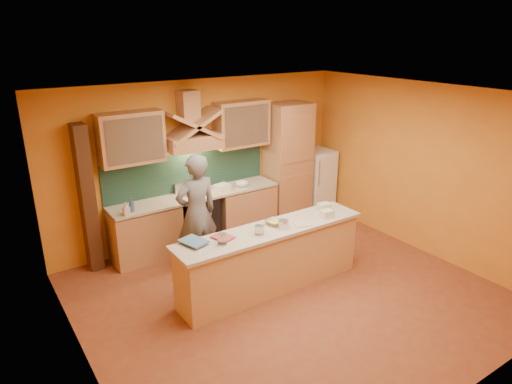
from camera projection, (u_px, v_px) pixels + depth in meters
floor at (288, 294)px, 6.51m from camera, size 5.50×5.00×0.01m
ceiling at (294, 96)px, 5.56m from camera, size 5.50×5.00×0.01m
wall_back at (203, 160)px, 7.99m from camera, size 5.50×0.02×2.80m
wall_front at (463, 286)px, 4.08m from camera, size 5.50×0.02×2.80m
wall_left at (76, 258)px, 4.59m from camera, size 0.02×5.00×2.80m
wall_right at (423, 169)px, 7.48m from camera, size 0.02×5.00×2.80m
base_cabinet_left at (146, 234)px, 7.42m from camera, size 1.10×0.60×0.86m
base_cabinet_right at (244, 209)px, 8.42m from camera, size 1.10×0.60×0.86m
counter_top at (197, 195)px, 7.76m from camera, size 3.00×0.62×0.04m
stove at (198, 220)px, 7.92m from camera, size 0.60×0.58×0.90m
backsplash at (188, 172)px, 7.87m from camera, size 3.00×0.03×0.70m
range_hood at (193, 142)px, 7.49m from camera, size 0.92×0.50×0.24m
hood_chimney at (188, 106)px, 7.38m from camera, size 0.30×0.30×0.50m
upper_cabinet_left at (131, 138)px, 6.97m from camera, size 1.00×0.35×0.80m
upper_cabinet_right at (242, 124)px, 8.02m from camera, size 1.00×0.35×0.80m
pantry_column at (288, 163)px, 8.71m from camera, size 0.80×0.60×2.30m
fridge at (316, 181)px, 9.27m from camera, size 0.58×0.60×1.30m
trim_column_left at (87, 199)px, 6.88m from camera, size 0.20×0.30×2.30m
island_body at (271, 260)px, 6.54m from camera, size 2.80×0.55×0.88m
island_top at (271, 230)px, 6.38m from camera, size 2.90×0.62×0.05m
person at (197, 213)px, 6.93m from camera, size 0.69×0.47×1.86m
pot_large at (193, 191)px, 7.73m from camera, size 0.30×0.30×0.17m
pot_small at (195, 189)px, 7.84m from camera, size 0.27×0.27×0.15m
soap_bottle_a at (126, 209)px, 6.85m from camera, size 0.10×0.10×0.21m
soap_bottle_b at (132, 205)px, 6.98m from camera, size 0.10×0.10×0.22m
bowl_back at (242, 184)px, 8.14m from camera, size 0.29×0.29×0.07m
dish_rack at (222, 187)px, 7.99m from camera, size 0.28×0.24×0.09m
book_lower at (218, 240)px, 5.99m from camera, size 0.29×0.33×0.03m
book_upper at (186, 245)px, 5.80m from camera, size 0.35×0.41×0.03m
jar_large at (222, 239)px, 5.88m from camera, size 0.14×0.14×0.15m
jar_small at (259, 230)px, 6.17m from camera, size 0.14×0.14×0.12m
kitchen_scale at (283, 225)px, 6.36m from camera, size 0.16×0.16×0.10m
mixing_bowl at (274, 222)px, 6.50m from camera, size 0.30×0.30×0.06m
cloth at (302, 224)px, 6.48m from camera, size 0.28×0.24×0.02m
grocery_bag_a at (324, 207)px, 6.98m from camera, size 0.19×0.16×0.11m
grocery_bag_b at (327, 214)px, 6.74m from camera, size 0.19×0.16×0.11m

